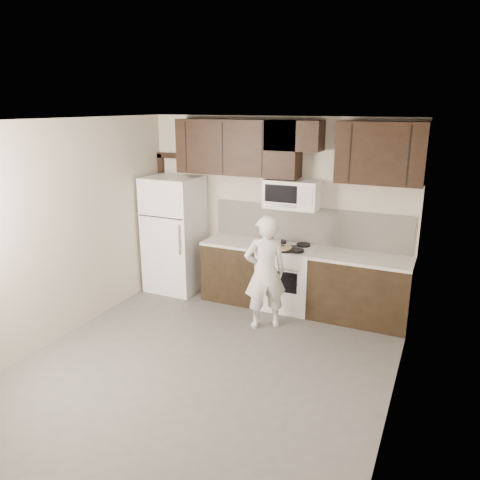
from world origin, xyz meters
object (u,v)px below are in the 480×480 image
Objects in this scene: stove at (287,277)px; microwave at (292,194)px; person at (265,273)px; refrigerator at (175,234)px.

stove is 1.20m from microwave.
microwave reaches higher than person.
refrigerator reaches higher than person.
microwave is 1.23m from person.
stove is at bearing 1.51° from refrigerator.
stove is 1.24× the size of microwave.
stove is at bearing -129.22° from person.
person reaches higher than stove.
stove is 0.79m from person.
person is at bearing -94.37° from stove.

